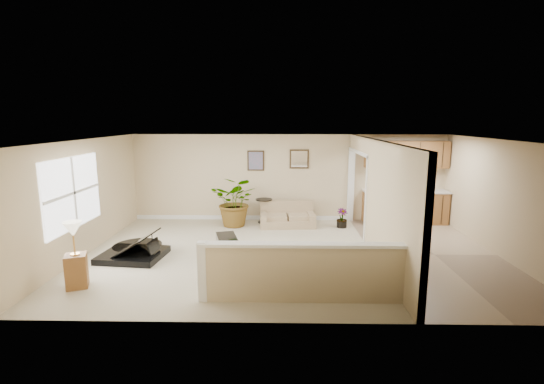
{
  "coord_description": "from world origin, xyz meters",
  "views": [
    {
      "loc": [
        -0.25,
        -8.3,
        2.94
      ],
      "look_at": [
        -0.43,
        0.4,
        1.31
      ],
      "focal_mm": 26.0,
      "sensor_mm": 36.0,
      "label": 1
    }
  ],
  "objects_px": {
    "accent_table": "(264,208)",
    "palm_plant": "(236,202)",
    "small_plant": "(342,219)",
    "lamp_stand": "(76,260)",
    "loveseat": "(287,214)",
    "piano_bench": "(227,248)",
    "piano": "(132,234)"
  },
  "relations": [
    {
      "from": "piano",
      "to": "loveseat",
      "type": "xyz_separation_m",
      "value": [
        3.38,
        2.58,
        -0.18
      ]
    },
    {
      "from": "piano_bench",
      "to": "palm_plant",
      "type": "bearing_deg",
      "value": 92.05
    },
    {
      "from": "palm_plant",
      "to": "accent_table",
      "type": "bearing_deg",
      "value": 26.47
    },
    {
      "from": "loveseat",
      "to": "palm_plant",
      "type": "distance_m",
      "value": 1.46
    },
    {
      "from": "piano",
      "to": "lamp_stand",
      "type": "distance_m",
      "value": 1.65
    },
    {
      "from": "accent_table",
      "to": "palm_plant",
      "type": "distance_m",
      "value": 0.88
    },
    {
      "from": "small_plant",
      "to": "lamp_stand",
      "type": "bearing_deg",
      "value": -142.78
    },
    {
      "from": "small_plant",
      "to": "lamp_stand",
      "type": "relative_size",
      "value": 0.44
    },
    {
      "from": "loveseat",
      "to": "palm_plant",
      "type": "relative_size",
      "value": 1.04
    },
    {
      "from": "accent_table",
      "to": "palm_plant",
      "type": "relative_size",
      "value": 0.46
    },
    {
      "from": "small_plant",
      "to": "lamp_stand",
      "type": "height_order",
      "value": "lamp_stand"
    },
    {
      "from": "small_plant",
      "to": "piano",
      "type": "bearing_deg",
      "value": -153.75
    },
    {
      "from": "piano_bench",
      "to": "loveseat",
      "type": "bearing_deg",
      "value": 64.37
    },
    {
      "from": "piano_bench",
      "to": "palm_plant",
      "type": "relative_size",
      "value": 0.52
    },
    {
      "from": "small_plant",
      "to": "loveseat",
      "type": "bearing_deg",
      "value": 173.38
    },
    {
      "from": "piano_bench",
      "to": "accent_table",
      "type": "distance_m",
      "value": 3.12
    },
    {
      "from": "accent_table",
      "to": "palm_plant",
      "type": "bearing_deg",
      "value": -153.53
    },
    {
      "from": "palm_plant",
      "to": "lamp_stand",
      "type": "bearing_deg",
      "value": -120.03
    },
    {
      "from": "palm_plant",
      "to": "small_plant",
      "type": "bearing_deg",
      "value": -1.75
    },
    {
      "from": "piano",
      "to": "loveseat",
      "type": "distance_m",
      "value": 4.26
    },
    {
      "from": "piano",
      "to": "piano_bench",
      "type": "relative_size",
      "value": 2.12
    },
    {
      "from": "palm_plant",
      "to": "small_plant",
      "type": "height_order",
      "value": "palm_plant"
    },
    {
      "from": "piano_bench",
      "to": "palm_plant",
      "type": "distance_m",
      "value": 2.7
    },
    {
      "from": "loveseat",
      "to": "small_plant",
      "type": "distance_m",
      "value": 1.51
    },
    {
      "from": "loveseat",
      "to": "lamp_stand",
      "type": "height_order",
      "value": "lamp_stand"
    },
    {
      "from": "piano",
      "to": "accent_table",
      "type": "xyz_separation_m",
      "value": [
        2.72,
        2.87,
        -0.06
      ]
    },
    {
      "from": "palm_plant",
      "to": "lamp_stand",
      "type": "height_order",
      "value": "palm_plant"
    },
    {
      "from": "piano",
      "to": "lamp_stand",
      "type": "height_order",
      "value": "piano"
    },
    {
      "from": "loveseat",
      "to": "accent_table",
      "type": "relative_size",
      "value": 2.24
    },
    {
      "from": "small_plant",
      "to": "lamp_stand",
      "type": "xyz_separation_m",
      "value": [
        -5.28,
        -4.01,
        0.28
      ]
    },
    {
      "from": "loveseat",
      "to": "accent_table",
      "type": "distance_m",
      "value": 0.73
    },
    {
      "from": "piano",
      "to": "accent_table",
      "type": "height_order",
      "value": "piano"
    }
  ]
}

